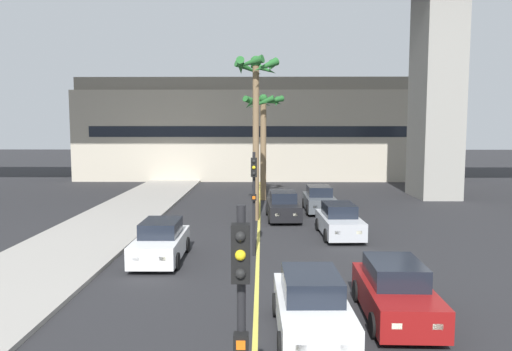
# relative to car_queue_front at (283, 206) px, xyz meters

# --- Properties ---
(sidewalk_left) EXTENTS (4.80, 80.00, 0.15)m
(sidewalk_left) POSITION_rel_car_queue_front_xyz_m (-9.36, -11.97, -0.65)
(sidewalk_left) COLOR #9E9991
(sidewalk_left) RESTS_ON ground
(lane_stripe_center) EXTENTS (0.14, 56.00, 0.01)m
(lane_stripe_center) POSITION_rel_car_queue_front_xyz_m (-1.36, -3.97, -0.72)
(lane_stripe_center) COLOR #DBCC4C
(lane_stripe_center) RESTS_ON ground
(pier_building_backdrop) EXTENTS (35.49, 8.04, 9.77)m
(pier_building_backdrop) POSITION_rel_car_queue_front_xyz_m (-1.36, 22.40, 4.10)
(pier_building_backdrop) COLOR #BCB29E
(pier_building_backdrop) RESTS_ON ground
(car_queue_front) EXTENTS (1.96, 4.16, 1.56)m
(car_queue_front) POSITION_rel_car_queue_front_xyz_m (0.00, 0.00, 0.00)
(car_queue_front) COLOR black
(car_queue_front) RESTS_ON ground
(car_queue_second) EXTENTS (1.91, 4.14, 1.56)m
(car_queue_second) POSITION_rel_car_queue_front_xyz_m (2.44, -14.27, 0.00)
(car_queue_second) COLOR maroon
(car_queue_second) RESTS_ON ground
(car_queue_third) EXTENTS (1.84, 4.10, 1.56)m
(car_queue_third) POSITION_rel_car_queue_front_xyz_m (2.31, 2.51, 0.00)
(car_queue_third) COLOR #4C5156
(car_queue_third) RESTS_ON ground
(car_queue_fourth) EXTENTS (1.86, 4.11, 1.56)m
(car_queue_fourth) POSITION_rel_car_queue_front_xyz_m (-5.14, -8.57, 0.00)
(car_queue_fourth) COLOR white
(car_queue_fourth) RESTS_ON ground
(car_queue_fifth) EXTENTS (1.95, 4.16, 1.56)m
(car_queue_fifth) POSITION_rel_car_queue_front_xyz_m (2.48, -4.28, 0.00)
(car_queue_fifth) COLOR #B7BABF
(car_queue_fifth) RESTS_ON ground
(car_queue_sixth) EXTENTS (1.90, 4.14, 1.56)m
(car_queue_sixth) POSITION_rel_car_queue_front_xyz_m (0.05, -15.39, 0.00)
(car_queue_sixth) COLOR white
(car_queue_sixth) RESTS_ON ground
(traffic_light_median_near) EXTENTS (0.24, 0.37, 4.20)m
(traffic_light_median_near) POSITION_rel_car_queue_front_xyz_m (-1.47, -21.05, 1.99)
(traffic_light_median_near) COLOR black
(traffic_light_median_near) RESTS_ON ground
(traffic_light_median_far) EXTENTS (0.24, 0.37, 4.20)m
(traffic_light_median_far) POSITION_rel_car_queue_front_xyz_m (-1.52, -7.91, 1.99)
(traffic_light_median_far) COLOR black
(traffic_light_median_far) RESTS_ON ground
(palm_tree_near_median) EXTENTS (2.95, 2.98, 7.43)m
(palm_tree_near_median) POSITION_rel_car_queue_front_xyz_m (-1.11, 7.20, 5.10)
(palm_tree_near_median) COLOR brown
(palm_tree_near_median) RESTS_ON ground
(palm_tree_mid_median) EXTENTS (2.55, 2.68, 9.00)m
(palm_tree_mid_median) POSITION_rel_car_queue_front_xyz_m (-1.51, -0.31, 6.34)
(palm_tree_mid_median) COLOR brown
(palm_tree_mid_median) RESTS_ON ground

